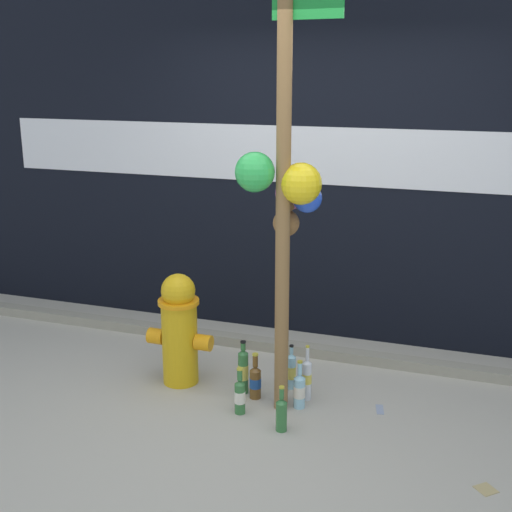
% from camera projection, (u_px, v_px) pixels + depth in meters
% --- Properties ---
extents(ground_plane, '(14.00, 14.00, 0.00)m').
position_uv_depth(ground_plane, '(260.00, 426.00, 4.29)').
color(ground_plane, '#ADA899').
extents(building_wall, '(10.00, 0.21, 3.50)m').
position_uv_depth(building_wall, '(329.00, 124.00, 5.36)').
color(building_wall, black).
rests_on(building_wall, ground_plane).
extents(curb_strip, '(8.00, 0.12, 0.08)m').
position_uv_depth(curb_strip, '(307.00, 350.00, 5.32)').
color(curb_strip, gray).
rests_on(curb_strip, ground_plane).
extents(memorial_post, '(0.63, 0.45, 3.05)m').
position_uv_depth(memorial_post, '(285.00, 155.00, 4.09)').
color(memorial_post, olive).
rests_on(memorial_post, ground_plane).
extents(fire_hydrant, '(0.48, 0.29, 0.81)m').
position_uv_depth(fire_hydrant, '(179.00, 329.00, 4.77)').
color(fire_hydrant, gold).
rests_on(fire_hydrant, ground_plane).
extents(bottle_0, '(0.08, 0.08, 0.33)m').
position_uv_depth(bottle_0, '(299.00, 390.00, 4.48)').
color(bottle_0, '#93CCE0').
rests_on(bottle_0, ground_plane).
extents(bottle_1, '(0.08, 0.08, 0.33)m').
position_uv_depth(bottle_1, '(255.00, 381.00, 4.61)').
color(bottle_1, brown).
rests_on(bottle_1, ground_plane).
extents(bottle_2, '(0.07, 0.07, 0.32)m').
position_uv_depth(bottle_2, '(291.00, 371.00, 4.75)').
color(bottle_2, '#93CCE0').
rests_on(bottle_2, ground_plane).
extents(bottle_3, '(0.06, 0.06, 0.38)m').
position_uv_depth(bottle_3, '(279.00, 381.00, 4.55)').
color(bottle_3, silver).
rests_on(bottle_3, ground_plane).
extents(bottle_4, '(0.07, 0.07, 0.38)m').
position_uv_depth(bottle_4, '(243.00, 370.00, 4.68)').
color(bottle_4, '#337038').
rests_on(bottle_4, ground_plane).
extents(bottle_5, '(0.06, 0.06, 0.39)m').
position_uv_depth(bottle_5, '(307.00, 378.00, 4.58)').
color(bottle_5, silver).
rests_on(bottle_5, ground_plane).
extents(bottle_6, '(0.07, 0.07, 0.30)m').
position_uv_depth(bottle_6, '(281.00, 413.00, 4.20)').
color(bottle_6, '#337038').
rests_on(bottle_6, ground_plane).
extents(bottle_7, '(0.07, 0.07, 0.32)m').
position_uv_depth(bottle_7, '(240.00, 395.00, 4.41)').
color(bottle_7, '#337038').
rests_on(bottle_7, ground_plane).
extents(litter_0, '(0.14, 0.14, 0.01)m').
position_uv_depth(litter_0, '(486.00, 489.00, 3.64)').
color(litter_0, tan).
rests_on(litter_0, ground_plane).
extents(litter_1, '(0.08, 0.14, 0.01)m').
position_uv_depth(litter_1, '(380.00, 409.00, 4.48)').
color(litter_1, '#8C99B2').
rests_on(litter_1, ground_plane).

